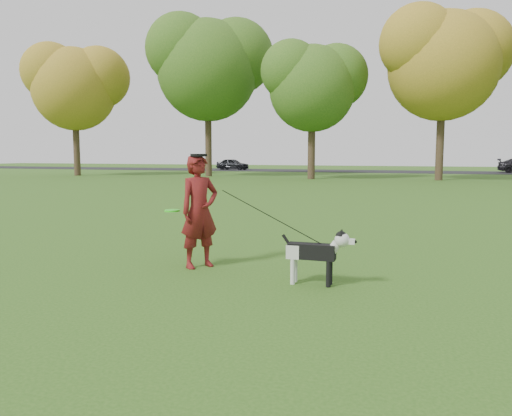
% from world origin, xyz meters
% --- Properties ---
extents(ground, '(120.00, 120.00, 0.00)m').
position_xyz_m(ground, '(0.00, 0.00, 0.00)').
color(ground, '#285116').
rests_on(ground, ground).
extents(road, '(120.00, 7.00, 0.02)m').
position_xyz_m(road, '(0.00, 40.00, 0.01)').
color(road, black).
rests_on(road, ground).
extents(man, '(0.71, 0.75, 1.73)m').
position_xyz_m(man, '(-0.51, -0.22, 0.86)').
color(man, '#570C17').
rests_on(man, ground).
extents(dog, '(1.00, 0.20, 0.76)m').
position_xyz_m(dog, '(1.40, -0.70, 0.47)').
color(dog, black).
rests_on(dog, ground).
extents(car_left, '(3.40, 1.66, 1.12)m').
position_xyz_m(car_left, '(-14.95, 40.00, 0.58)').
color(car_left, black).
rests_on(car_left, road).
extents(man_held_items, '(2.56, 0.61, 1.23)m').
position_xyz_m(man_held_items, '(0.71, -0.49, 0.86)').
color(man_held_items, '#32EA1D').
rests_on(man_held_items, ground).
extents(tree_row, '(51.74, 8.86, 12.01)m').
position_xyz_m(tree_row, '(-1.43, 26.07, 7.41)').
color(tree_row, '#38281C').
rests_on(tree_row, ground).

